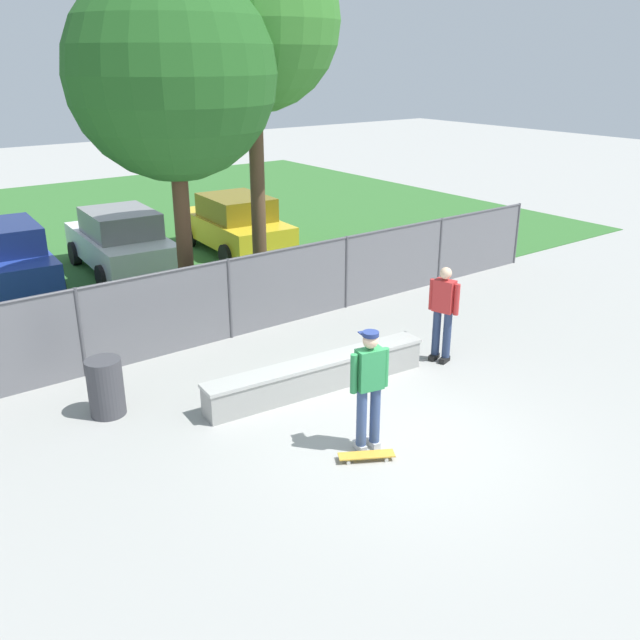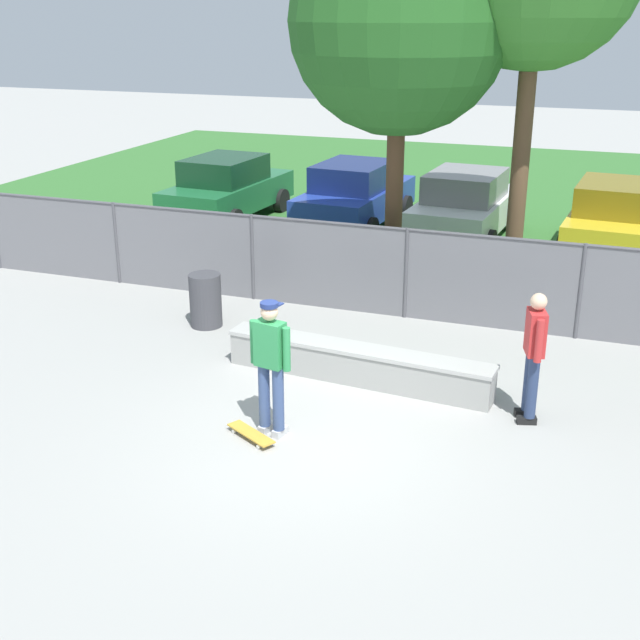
% 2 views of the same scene
% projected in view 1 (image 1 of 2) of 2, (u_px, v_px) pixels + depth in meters
% --- Properties ---
extents(ground_plane, '(80.00, 80.00, 0.00)m').
position_uv_depth(ground_plane, '(395.00, 437.00, 10.28)').
color(ground_plane, '#9E9E99').
extents(grass_strip, '(29.90, 20.00, 0.02)m').
position_uv_depth(grass_strip, '(68.00, 237.00, 21.61)').
color(grass_strip, '#336B2D').
rests_on(grass_strip, ground).
extents(concrete_ledge, '(4.17, 0.83, 0.55)m').
position_uv_depth(concrete_ledge, '(318.00, 375.00, 11.66)').
color(concrete_ledge, '#999993').
rests_on(concrete_ledge, ground).
extents(skateboarder, '(0.59, 0.35, 1.84)m').
position_uv_depth(skateboarder, '(369.00, 385.00, 9.62)').
color(skateboarder, beige).
rests_on(skateboarder, ground).
extents(skateboard, '(0.79, 0.57, 0.09)m').
position_uv_depth(skateboard, '(366.00, 455.00, 9.69)').
color(skateboard, gold).
rests_on(skateboard, ground).
extents(chainlink_fence, '(17.97, 0.07, 1.66)m').
position_uv_depth(chainlink_fence, '(230.00, 295.00, 13.60)').
color(chainlink_fence, '#4C4C51').
rests_on(chainlink_fence, ground).
extents(tree_near_left, '(3.87, 3.87, 6.98)m').
position_uv_depth(tree_near_left, '(172.00, 75.00, 12.48)').
color(tree_near_left, '#513823').
rests_on(tree_near_left, ground).
extents(tree_near_right, '(3.61, 3.61, 7.82)m').
position_uv_depth(tree_near_right, '(252.00, 23.00, 13.82)').
color(tree_near_right, brown).
rests_on(tree_near_right, ground).
extents(car_blue, '(2.24, 4.31, 1.66)m').
position_uv_depth(car_blue, '(4.00, 257.00, 16.45)').
color(car_blue, '#233D9E').
rests_on(car_blue, ground).
extents(car_white, '(2.24, 4.31, 1.66)m').
position_uv_depth(car_white, '(121.00, 241.00, 17.86)').
color(car_white, silver).
rests_on(car_white, ground).
extents(car_yellow, '(2.24, 4.31, 1.66)m').
position_uv_depth(car_yellow, '(235.00, 224.00, 19.66)').
color(car_yellow, gold).
rests_on(car_yellow, ground).
extents(bystander, '(0.36, 0.58, 1.82)m').
position_uv_depth(bystander, '(443.00, 310.00, 12.52)').
color(bystander, black).
rests_on(bystander, ground).
extents(trash_bin, '(0.56, 0.56, 0.94)m').
position_uv_depth(trash_bin, '(106.00, 387.00, 10.79)').
color(trash_bin, '#3F3F44').
rests_on(trash_bin, ground).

